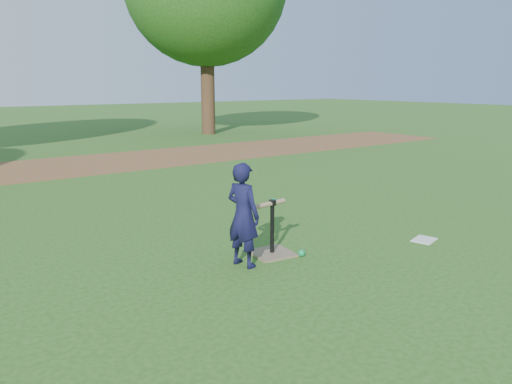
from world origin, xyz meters
TOP-DOWN VIEW (x-y plane):
  - ground at (0.00, 0.00)m, footprint 80.00×80.00m
  - dirt_strip at (0.00, 7.50)m, footprint 24.00×3.00m
  - child at (-0.25, -0.01)m, footprint 0.35×0.45m
  - wiffle_ball_ground at (0.41, -0.16)m, footprint 0.08×0.08m
  - clipboard at (1.99, -0.60)m, footprint 0.35×0.30m
  - batting_tee at (0.20, 0.09)m, footprint 0.48×0.48m
  - swing_action at (0.09, 0.08)m, footprint 0.63×0.19m

SIDE VIEW (x-z plane):
  - ground at x=0.00m, z-range 0.00..0.00m
  - dirt_strip at x=0.00m, z-range 0.00..0.01m
  - clipboard at x=1.99m, z-range 0.00..0.01m
  - wiffle_ball_ground at x=0.41m, z-range 0.00..0.08m
  - batting_tee at x=0.20m, z-range -0.20..0.42m
  - child at x=-0.25m, z-range 0.00..1.08m
  - swing_action at x=0.09m, z-range 0.54..0.62m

